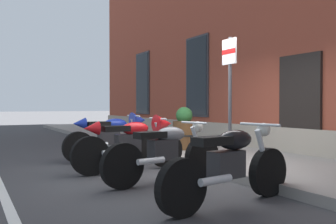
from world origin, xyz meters
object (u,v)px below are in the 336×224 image
at_px(motorcycle_blue_sport, 114,134).
at_px(motorcycle_red_sport, 134,140).
at_px(parking_sign, 230,82).
at_px(barrel_planter, 184,131).
at_px(motorcycle_black_naked, 231,165).
at_px(motorcycle_grey_naked, 166,152).

xyz_separation_m(motorcycle_blue_sport, motorcycle_red_sport, (1.38, -0.13, -0.01)).
bearing_deg(parking_sign, motorcycle_blue_sport, -153.32).
xyz_separation_m(motorcycle_blue_sport, barrel_planter, (0.01, 1.77, 0.02)).
height_order(motorcycle_blue_sport, motorcycle_red_sport, motorcycle_blue_sport).
distance_m(motorcycle_red_sport, barrel_planter, 2.35).
height_order(motorcycle_blue_sport, motorcycle_black_naked, motorcycle_blue_sport).
bearing_deg(motorcycle_blue_sport, parking_sign, 26.68).
height_order(motorcycle_black_naked, parking_sign, parking_sign).
relative_size(parking_sign, barrel_planter, 2.21).
bearing_deg(motorcycle_black_naked, motorcycle_blue_sport, 179.42).
height_order(motorcycle_blue_sport, parking_sign, parking_sign).
bearing_deg(barrel_planter, motorcycle_black_naked, -24.28).
bearing_deg(motorcycle_blue_sport, motorcycle_grey_naked, -1.89).
xyz_separation_m(motorcycle_blue_sport, parking_sign, (2.42, 1.22, 1.03)).
relative_size(motorcycle_blue_sport, parking_sign, 0.93).
distance_m(motorcycle_blue_sport, parking_sign, 2.90).
bearing_deg(motorcycle_red_sport, barrel_planter, 125.84).
distance_m(motorcycle_blue_sport, motorcycle_red_sport, 1.39).
height_order(motorcycle_grey_naked, barrel_planter, barrel_planter).
xyz_separation_m(motorcycle_black_naked, parking_sign, (-1.60, 1.26, 1.12)).
relative_size(motorcycle_red_sport, motorcycle_grey_naked, 1.00).
xyz_separation_m(motorcycle_grey_naked, motorcycle_black_naked, (1.51, 0.04, 0.01)).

